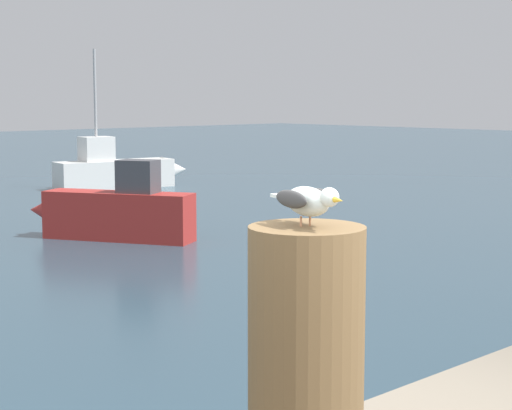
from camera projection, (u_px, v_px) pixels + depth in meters
The scene contains 4 objects.
mooring_post at pixel (306, 351), 2.97m from camera, with size 0.40×0.40×0.87m, color brown.
seagull at pixel (308, 200), 2.90m from camera, with size 0.19×0.39×0.14m.
boat_red at pixel (113, 211), 16.42m from camera, with size 2.17×3.25×1.53m.
boat_white at pixel (122, 170), 25.75m from camera, with size 4.26×1.58×4.06m.
Camera 1 is at (-2.44, -2.29, 2.71)m, focal length 60.84 mm.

